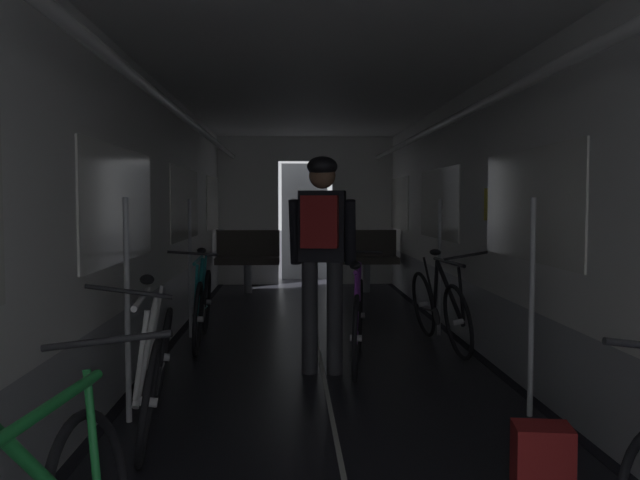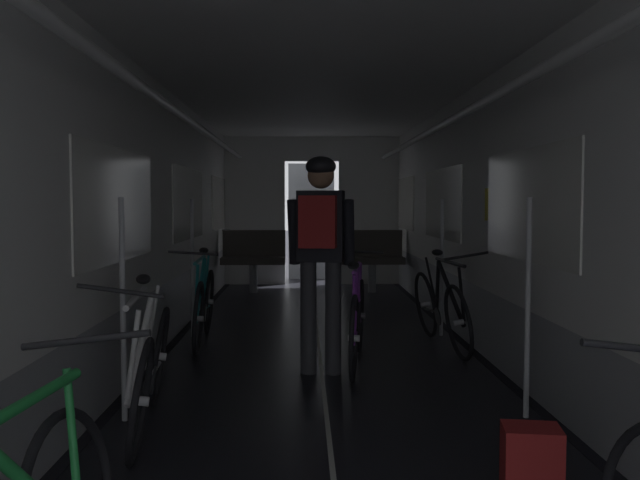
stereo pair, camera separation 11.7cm
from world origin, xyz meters
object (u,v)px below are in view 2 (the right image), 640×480
at_px(bicycle_black, 441,308).
at_px(person_cyclist_aisle, 320,240).
at_px(bench_seat_far_right, 371,255).
at_px(bicycle_teal, 204,304).
at_px(bench_seat_far_left, 254,255).
at_px(bicycle_purple_in_aisle, 357,320).
at_px(bicycle_white, 150,367).
at_px(backpack_on_floor, 531,463).

bearing_deg(bicycle_black, person_cyclist_aisle, -141.10).
height_order(bench_seat_far_right, bicycle_black, bicycle_black).
bearing_deg(bench_seat_far_right, bicycle_teal, -118.45).
relative_size(bench_seat_far_left, bicycle_purple_in_aisle, 0.58).
relative_size(bench_seat_far_left, bicycle_teal, 0.58).
relative_size(bicycle_white, bicycle_purple_in_aisle, 1.01).
bearing_deg(bench_seat_far_left, bicycle_white, -91.55).
height_order(bicycle_white, backpack_on_floor, bicycle_white).
bearing_deg(bicycle_purple_in_aisle, bench_seat_far_left, 104.66).
relative_size(bench_seat_far_right, bicycle_black, 0.58).
bearing_deg(bench_seat_far_right, bicycle_black, -86.35).
distance_m(bench_seat_far_right, bicycle_purple_in_aisle, 4.65).
bearing_deg(person_cyclist_aisle, backpack_on_floor, -68.05).
relative_size(bench_seat_far_right, person_cyclist_aisle, 0.57).
distance_m(bicycle_white, bicycle_teal, 2.44).
relative_size(bench_seat_far_left, person_cyclist_aisle, 0.57).
height_order(bench_seat_far_left, bicycle_teal, bench_seat_far_left).
distance_m(bench_seat_far_left, bicycle_teal, 3.71).
distance_m(bench_seat_far_right, bicycle_white, 6.46).
xyz_separation_m(bench_seat_far_left, bicycle_teal, (-0.21, -3.70, -0.18)).
relative_size(person_cyclist_aisle, backpack_on_floor, 5.09).
bearing_deg(bench_seat_far_left, backpack_on_floor, -75.83).
xyz_separation_m(bench_seat_far_left, person_cyclist_aisle, (0.89, -4.88, 0.50)).
bearing_deg(backpack_on_floor, person_cyclist_aisle, 111.95).
bearing_deg(bench_seat_far_right, person_cyclist_aisle, -100.56).
height_order(bicycle_white, person_cyclist_aisle, person_cyclist_aisle).
xyz_separation_m(person_cyclist_aisle, backpack_on_floor, (0.91, -2.26, -0.90)).
distance_m(bench_seat_far_left, person_cyclist_aisle, 4.98).
xyz_separation_m(bench_seat_far_left, bicycle_purple_in_aisle, (1.21, -4.61, -0.18)).
bearing_deg(bicycle_white, backpack_on_floor, -26.75).
bearing_deg(person_cyclist_aisle, bench_seat_far_left, 100.36).
distance_m(bench_seat_far_right, bicycle_teal, 4.21).
relative_size(bicycle_white, bicycle_black, 1.00).
bearing_deg(bench_seat_far_left, person_cyclist_aisle, -79.64).
xyz_separation_m(bicycle_white, backpack_on_floor, (1.97, -0.99, -0.21)).
xyz_separation_m(bicycle_white, bicycle_teal, (-0.04, 2.44, 0.00)).
relative_size(bench_seat_far_right, bicycle_white, 0.58).
relative_size(bicycle_white, person_cyclist_aisle, 0.98).
height_order(bench_seat_far_left, backpack_on_floor, bench_seat_far_left).
bearing_deg(bicycle_white, bench_seat_far_left, 88.45).
bearing_deg(person_cyclist_aisle, bicycle_teal, 133.07).
bearing_deg(bench_seat_far_right, backpack_on_floor, -89.98).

